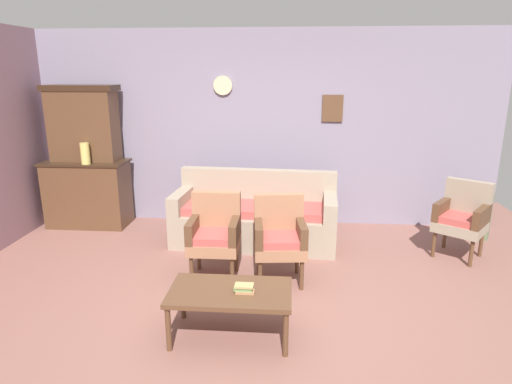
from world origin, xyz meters
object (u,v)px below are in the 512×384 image
object	(u,v)px
side_cabinet	(88,193)
floor_vase_by_wall	(481,215)
wingback_chair_by_fireplace	(462,216)
vase_on_cabinet	(85,153)
armchair_row_middle	(279,235)
coffee_table	(230,295)
book_stack_on_table	(244,288)
floral_couch	(255,218)
armchair_by_doorway	(215,232)

from	to	relation	value
side_cabinet	floor_vase_by_wall	size ratio (longest dim) A/B	1.82
wingback_chair_by_fireplace	floor_vase_by_wall	bearing A→B (deg)	52.22
side_cabinet	vase_on_cabinet	size ratio (longest dim) A/B	4.02
armchair_row_middle	vase_on_cabinet	bearing A→B (deg)	153.29
floor_vase_by_wall	armchair_row_middle	bearing A→B (deg)	-151.54
coffee_table	book_stack_on_table	bearing A→B (deg)	-11.42
side_cabinet	armchair_row_middle	world-z (taller)	side_cabinet
side_cabinet	coffee_table	world-z (taller)	side_cabinet
armchair_row_middle	book_stack_on_table	xyz separation A→B (m)	(-0.25, -1.09, -0.04)
armchair_row_middle	wingback_chair_by_fireplace	distance (m)	2.27
armchair_row_middle	wingback_chair_by_fireplace	xyz separation A→B (m)	(2.13, 0.80, 0.00)
floral_couch	wingback_chair_by_fireplace	size ratio (longest dim) A/B	2.33
side_cabinet	vase_on_cabinet	xyz separation A→B (m)	(0.11, -0.18, 0.61)
book_stack_on_table	wingback_chair_by_fireplace	bearing A→B (deg)	38.39
vase_on_cabinet	wingback_chair_by_fireplace	size ratio (longest dim) A/B	0.32
side_cabinet	armchair_by_doorway	distance (m)	2.54
floral_couch	wingback_chair_by_fireplace	world-z (taller)	same
armchair_row_middle	coffee_table	world-z (taller)	armchair_row_middle
armchair_by_doorway	coffee_table	distance (m)	1.15
armchair_by_doorway	floor_vase_by_wall	bearing A→B (deg)	22.73
floral_couch	armchair_row_middle	world-z (taller)	same
book_stack_on_table	floral_couch	bearing A→B (deg)	92.30
floral_couch	armchair_row_middle	distance (m)	1.10
side_cabinet	wingback_chair_by_fireplace	xyz separation A→B (m)	(4.88, -0.72, 0.03)
armchair_by_doorway	coffee_table	world-z (taller)	armchair_by_doorway
vase_on_cabinet	book_stack_on_table	bearing A→B (deg)	-45.36
coffee_table	floor_vase_by_wall	bearing A→B (deg)	39.81
vase_on_cabinet	armchair_by_doorway	bearing A→B (deg)	-33.48
side_cabinet	floral_couch	world-z (taller)	side_cabinet
vase_on_cabinet	floor_vase_by_wall	distance (m)	5.31
side_cabinet	floral_couch	bearing A→B (deg)	-11.15
side_cabinet	coffee_table	bearing A→B (deg)	-47.27
vase_on_cabinet	book_stack_on_table	size ratio (longest dim) A/B	1.72
vase_on_cabinet	floor_vase_by_wall	world-z (taller)	vase_on_cabinet
side_cabinet	vase_on_cabinet	bearing A→B (deg)	-59.60
floral_couch	floor_vase_by_wall	bearing A→B (deg)	7.27
side_cabinet	book_stack_on_table	size ratio (longest dim) A/B	6.93
floral_couch	floor_vase_by_wall	xyz separation A→B (m)	(2.94, 0.38, -0.01)
vase_on_cabinet	floral_couch	world-z (taller)	vase_on_cabinet
coffee_table	floor_vase_by_wall	size ratio (longest dim) A/B	1.58
floral_couch	armchair_by_doorway	distance (m)	1.07
floral_couch	armchair_row_middle	xyz separation A→B (m)	(0.34, -1.04, 0.17)
wingback_chair_by_fireplace	coffee_table	world-z (taller)	wingback_chair_by_fireplace
side_cabinet	floor_vase_by_wall	world-z (taller)	side_cabinet
coffee_table	wingback_chair_by_fireplace	bearing A→B (deg)	36.72
wingback_chair_by_fireplace	floor_vase_by_wall	xyz separation A→B (m)	(0.48, 0.62, -0.18)
side_cabinet	wingback_chair_by_fireplace	size ratio (longest dim) A/B	1.28
armchair_by_doorway	coffee_table	bearing A→B (deg)	-74.11
side_cabinet	floor_vase_by_wall	xyz separation A→B (m)	(5.36, -0.10, -0.15)
side_cabinet	wingback_chair_by_fireplace	world-z (taller)	side_cabinet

